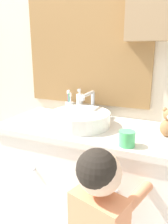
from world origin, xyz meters
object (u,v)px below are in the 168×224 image
Objects in this scene: sink_basin at (81,118)px; toothbrush_holder at (70,107)px; soap_dispenser at (80,104)px; drinking_cup at (127,139)px.

toothbrush_holder is (-0.18, 0.20, 0.00)m from sink_basin.
drinking_cup is (0.43, -0.38, -0.04)m from soap_dispenser.
sink_basin is 0.38m from drinking_cup.
sink_basin reaches higher than toothbrush_holder.
soap_dispenser is at bearing 116.28° from sink_basin.
toothbrush_holder is 0.08m from soap_dispenser.
toothbrush_holder is at bearing 132.20° from sink_basin.
toothbrush_holder is 0.63m from drinking_cup.
drinking_cup is (0.33, -0.18, -0.01)m from sink_basin.
sink_basin is 0.26m from toothbrush_holder.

